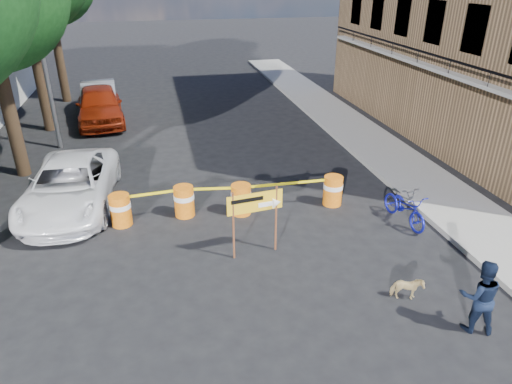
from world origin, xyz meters
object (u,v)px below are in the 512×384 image
barrel_mid_right (241,199)px  pedestrian (480,296)px  barrel_far_left (120,209)px  sedan_silver (99,98)px  detour_sign (262,206)px  bicycle (407,193)px  dog (407,289)px  suv_white (70,186)px  barrel_mid_left (184,201)px  barrel_far_right (333,190)px  sedan_red (100,105)px

barrel_mid_right → pedestrian: bearing=-57.7°
barrel_mid_right → barrel_far_left: bearing=178.7°
pedestrian → sedan_silver: pedestrian is taller
detour_sign → bicycle: bicycle is taller
bicycle → dog: bearing=-124.9°
suv_white → barrel_mid_left: bearing=-17.5°
barrel_mid_left → dog: 6.43m
sedan_silver → detour_sign: bearing=-74.7°
barrel_mid_right → barrel_mid_left: bearing=171.7°
pedestrian → barrel_far_left: bearing=-18.6°
detour_sign → pedestrian: (3.44, -3.50, -0.52)m
barrel_far_right → sedan_silver: 13.85m
detour_sign → bicycle: bearing=1.0°
barrel_far_right → suv_white: 7.72m
detour_sign → dog: bearing=-50.5°
barrel_mid_left → bicycle: bearing=-16.1°
detour_sign → sedan_red: detour_sign is taller
dog → pedestrian: bearing=-127.2°
barrel_far_right → pedestrian: 5.66m
barrel_far_left → suv_white: suv_white is taller
bicycle → barrel_mid_left: bearing=156.7°
barrel_far_left → detour_sign: 4.17m
barrel_far_right → barrel_far_left: bearing=179.1°
barrel_mid_left → barrel_far_right: same height
dog → sedan_red: size_ratio=0.13×
barrel_mid_right → detour_sign: 2.27m
barrel_mid_right → suv_white: (-4.79, 1.47, 0.23)m
barrel_mid_left → suv_white: suv_white is taller
suv_white → sedan_red: bearing=92.6°
barrel_mid_left → dog: barrel_mid_left is taller
barrel_mid_right → detour_sign: bearing=-86.9°
barrel_mid_right → sedan_red: 11.03m
barrel_mid_right → pedestrian: size_ratio=0.58×
pedestrian → sedan_red: (-8.20, 15.61, 0.05)m
pedestrian → bicycle: 4.21m
sedan_red → sedan_silver: 1.59m
barrel_mid_right → sedan_red: (-4.65, 9.99, 0.36)m
barrel_mid_right → bicycle: size_ratio=0.50×
suv_white → barrel_mid_right: bearing=-13.4°
detour_sign → bicycle: 4.27m
barrel_far_right → pedestrian: (0.77, -5.60, 0.31)m
bicycle → sedan_red: bearing=120.8°
detour_sign → sedan_red: bearing=104.0°
barrel_far_left → dog: barrel_far_left is taller
pedestrian → sedan_silver: (-8.34, 17.19, -0.03)m
barrel_mid_left → sedan_red: 10.23m
dog → sedan_silver: (-7.51, 16.11, 0.47)m
sedan_red → sedan_silver: bearing=89.1°
suv_white → sedan_silver: size_ratio=1.10×
barrel_far_right → sedan_red: sedan_red is taller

